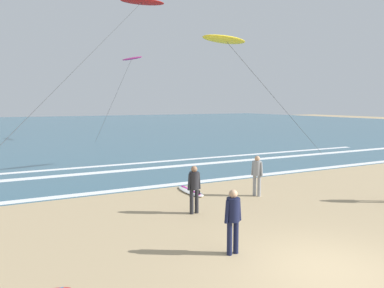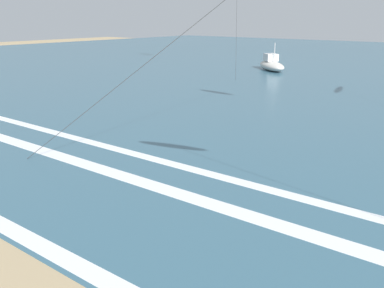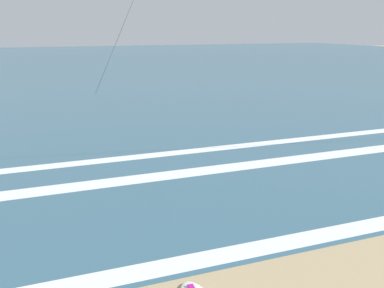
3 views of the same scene
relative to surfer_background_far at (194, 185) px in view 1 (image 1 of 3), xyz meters
name	(u,v)px [view 1 (image 1 of 3)]	position (x,y,z in m)	size (l,w,h in m)	color
ground_plane	(328,270)	(0.54, -5.22, -0.96)	(160.00, 160.00, 0.00)	tan
ocean_surface	(38,128)	(0.54, 49.00, -0.95)	(140.00, 90.00, 0.01)	#386075
wave_foam_shoreline	(141,188)	(-0.22, 4.40, -0.94)	(46.63, 0.52, 0.01)	white
wave_foam_mid_break	(139,169)	(1.33, 8.87, -0.94)	(42.49, 0.67, 0.01)	white
wave_foam_outer_break	(109,165)	(0.20, 10.88, -0.94)	(39.92, 0.51, 0.01)	white
surfer_background_far	(194,185)	(0.00, 0.00, 0.00)	(0.51, 0.32, 1.60)	#232328
surfer_foreground_main	(233,216)	(-0.81, -3.49, 0.00)	(0.51, 0.32, 1.60)	#141938
surfer_mid_group	(257,172)	(3.33, 0.99, 0.00)	(0.32, 0.49, 1.60)	gray
surfboard_right_spare	(191,191)	(1.32, 2.77, -0.91)	(0.71, 2.13, 0.25)	silver
kite_yellow_low_near	(225,40)	(5.54, 6.81, 6.00)	(11.55, 3.13, 7.22)	yellow
kite_magenta_high_left	(132,59)	(6.53, 24.77, 6.81)	(4.41, 3.29, 8.02)	#CC2384
kite_red_mid_center	(142,3)	(4.16, 15.64, 9.72)	(13.12, 8.42, 10.99)	red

